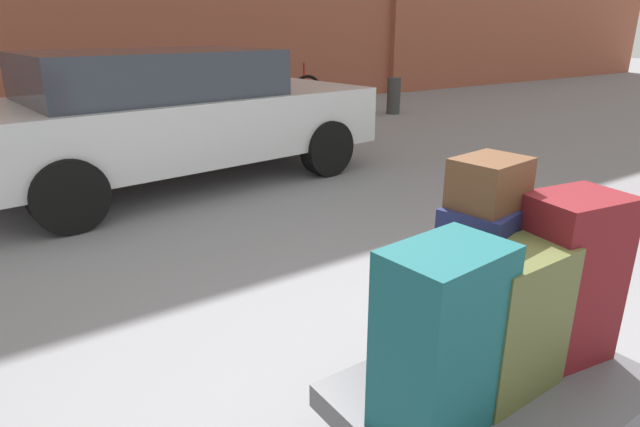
# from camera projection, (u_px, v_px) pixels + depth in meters

# --- Properties ---
(luggage_cart) EXTENTS (1.19, 0.81, 0.34)m
(luggage_cart) POSITION_uv_depth(u_px,v_px,m) (493.00, 399.00, 2.08)
(luggage_cart) COLOR #4C4C51
(luggage_cart) RESTS_ON ground_plane
(suitcase_navy_stacked_top) EXTENTS (0.38, 0.33, 0.63)m
(suitcase_navy_stacked_top) POSITION_uv_depth(u_px,v_px,m) (479.00, 279.00, 2.20)
(suitcase_navy_stacked_top) COLOR #191E47
(suitcase_navy_stacked_top) RESTS_ON luggage_cart
(suitcase_olive_front_left) EXTENTS (0.43, 0.25, 0.56)m
(suitcase_olive_front_left) POSITION_uv_depth(u_px,v_px,m) (511.00, 321.00, 1.95)
(suitcase_olive_front_left) COLOR #4C5128
(suitcase_olive_front_left) RESTS_ON luggage_cart
(suitcase_teal_center) EXTENTS (0.43, 0.31, 0.66)m
(suitcase_teal_center) POSITION_uv_depth(u_px,v_px,m) (441.00, 340.00, 1.75)
(suitcase_teal_center) COLOR #144C51
(suitcase_teal_center) RESTS_ON luggage_cart
(suitcase_maroon_rear_right) EXTENTS (0.42, 0.33, 0.70)m
(suitcase_maroon_rear_right) POSITION_uv_depth(u_px,v_px,m) (567.00, 278.00, 2.13)
(suitcase_maroon_rear_right) COLOR maroon
(suitcase_maroon_rear_right) RESTS_ON luggage_cart
(duffel_bag_brown_topmost_pile) EXTENTS (0.31, 0.26, 0.20)m
(duffel_bag_brown_topmost_pile) POSITION_uv_depth(u_px,v_px,m) (490.00, 183.00, 2.06)
(duffel_bag_brown_topmost_pile) COLOR #51331E
(duffel_bag_brown_topmost_pile) RESTS_ON suitcase_navy_stacked_top
(parked_car) EXTENTS (4.45, 2.25, 1.42)m
(parked_car) POSITION_uv_depth(u_px,v_px,m) (171.00, 114.00, 5.69)
(parked_car) COLOR silver
(parked_car) RESTS_ON ground_plane
(bicycle_leaning) EXTENTS (1.76, 0.20, 0.96)m
(bicycle_leaning) POSITION_uv_depth(u_px,v_px,m) (285.00, 94.00, 10.63)
(bicycle_leaning) COLOR black
(bicycle_leaning) RESTS_ON ground_plane
(bollard_kerb_near) EXTENTS (0.26, 0.26, 0.70)m
(bollard_kerb_near) POSITION_uv_depth(u_px,v_px,m) (253.00, 109.00, 8.83)
(bollard_kerb_near) COLOR #383838
(bollard_kerb_near) RESTS_ON ground_plane
(bollard_kerb_mid) EXTENTS (0.26, 0.26, 0.70)m
(bollard_kerb_mid) POSITION_uv_depth(u_px,v_px,m) (323.00, 102.00, 9.58)
(bollard_kerb_mid) COLOR #383838
(bollard_kerb_mid) RESTS_ON ground_plane
(bollard_kerb_far) EXTENTS (0.26, 0.26, 0.70)m
(bollard_kerb_far) POSITION_uv_depth(u_px,v_px,m) (394.00, 96.00, 10.49)
(bollard_kerb_far) COLOR #383838
(bollard_kerb_far) RESTS_ON ground_plane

